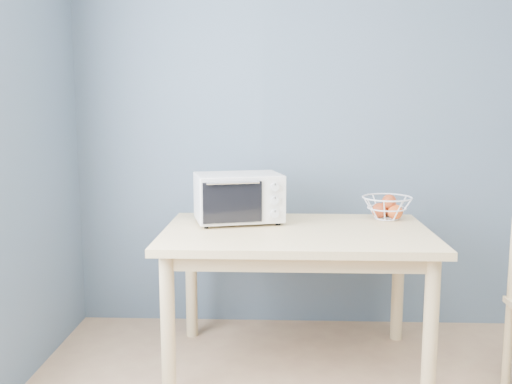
{
  "coord_description": "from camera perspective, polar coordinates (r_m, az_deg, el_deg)",
  "views": [
    {
      "loc": [
        -0.72,
        -1.33,
        1.4
      ],
      "look_at": [
        -0.84,
        1.74,
        0.93
      ],
      "focal_mm": 40.0,
      "sensor_mm": 36.0,
      "label": 1
    }
  ],
  "objects": [
    {
      "name": "dining_table",
      "position": [
        3.04,
        4.05,
        -5.65
      ],
      "size": [
        1.4,
        0.9,
        0.75
      ],
      "color": "#E4C088",
      "rests_on": "ground"
    },
    {
      "name": "toaster_oven",
      "position": [
        3.16,
        -2.09,
        -0.51
      ],
      "size": [
        0.53,
        0.44,
        0.27
      ],
      "rotation": [
        0.0,
        0.0,
        0.26
      ],
      "color": "silver",
      "rests_on": "dining_table"
    },
    {
      "name": "fruit_basket",
      "position": [
        3.35,
        12.98,
        -1.45
      ],
      "size": [
        0.36,
        0.36,
        0.14
      ],
      "rotation": [
        0.0,
        0.0,
        -0.31
      ],
      "color": "silver",
      "rests_on": "dining_table"
    }
  ]
}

